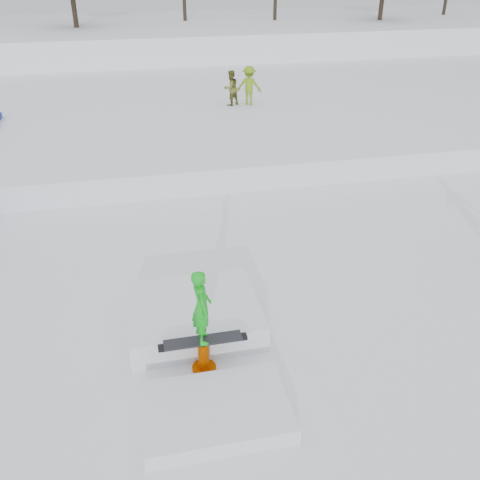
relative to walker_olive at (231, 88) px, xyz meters
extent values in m
plane|color=white|center=(-2.84, -14.42, -1.53)|extent=(120.00, 120.00, 0.00)
cube|color=white|center=(-2.84, 15.58, -0.33)|extent=(60.00, 14.00, 2.40)
cube|color=white|center=(-2.84, 1.58, -1.13)|extent=(50.00, 18.00, 0.80)
cylinder|color=black|center=(-9.34, -0.22, -0.98)|extent=(0.05, 0.05, 1.10)
cylinder|color=black|center=(-6.84, 14.08, 1.87)|extent=(0.30, 0.30, 2.00)
cylinder|color=black|center=(13.16, 13.58, 1.87)|extent=(0.30, 0.30, 2.00)
imported|color=brown|center=(0.00, 0.00, 0.00)|extent=(0.88, 0.82, 1.46)
imported|color=#649112|center=(0.79, -0.05, 0.08)|extent=(1.19, 0.94, 1.61)
cube|color=white|center=(-3.62, -13.84, -1.26)|extent=(2.60, 2.20, 0.54)
cube|color=white|center=(-3.62, -16.34, -1.38)|extent=(2.40, 1.60, 0.30)
cylinder|color=#B64800|center=(-3.62, -15.14, -1.50)|extent=(0.44, 0.44, 0.06)
cylinder|color=#B64800|center=(-3.62, -15.14, -1.23)|extent=(0.20, 0.20, 0.60)
cube|color=black|center=(-3.62, -15.14, -0.90)|extent=(1.60, 0.16, 0.06)
cube|color=black|center=(-3.62, -15.14, -0.85)|extent=(1.40, 0.28, 0.03)
imported|color=#0EAF19|center=(-3.62, -15.14, -0.13)|extent=(0.34, 0.52, 1.42)
camera|label=1|loc=(-4.58, -22.55, 5.29)|focal=40.00mm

